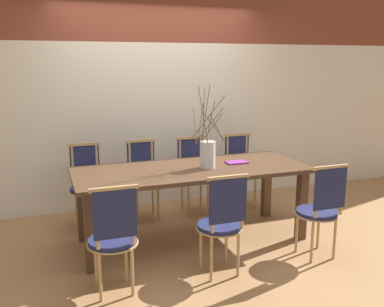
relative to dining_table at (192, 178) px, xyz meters
name	(u,v)px	position (x,y,z in m)	size (l,w,h in m)	color
ground_plane	(192,239)	(0.00, 0.00, -0.67)	(16.00, 16.00, 0.00)	#9E7047
wall_rear	(156,80)	(0.00, 1.33, 0.93)	(12.00, 0.06, 3.20)	beige
dining_table	(192,178)	(0.00, 0.00, 0.00)	(2.36, 0.94, 0.77)	#4C3321
chair_near_leftend	(113,236)	(-0.94, -0.80, -0.17)	(0.41, 0.41, 0.92)	#1E234C
chair_near_left	(222,221)	(-0.02, -0.80, -0.17)	(0.41, 0.41, 0.92)	#1E234C
chair_near_center	(320,208)	(0.98, -0.80, -0.17)	(0.41, 0.41, 0.92)	#1E234C
chair_far_leftend	(87,182)	(-0.96, 0.80, -0.17)	(0.41, 0.41, 0.92)	#1E234C
chair_far_left	(144,177)	(-0.31, 0.80, -0.17)	(0.41, 0.41, 0.92)	#1E234C
chair_far_center	(193,172)	(0.31, 0.80, -0.17)	(0.41, 0.41, 0.92)	#1E234C
chair_far_right	(240,168)	(0.94, 0.80, -0.17)	(0.41, 0.41, 0.92)	#1E234C
vase_centerpiece	(208,153)	(0.15, -0.05, 0.25)	(0.39, 0.38, 0.83)	silver
book_stack	(237,162)	(0.52, 0.04, 0.11)	(0.22, 0.14, 0.02)	#842D8C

